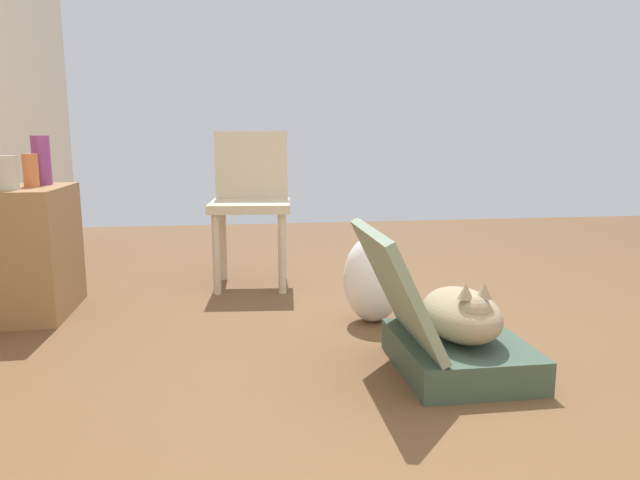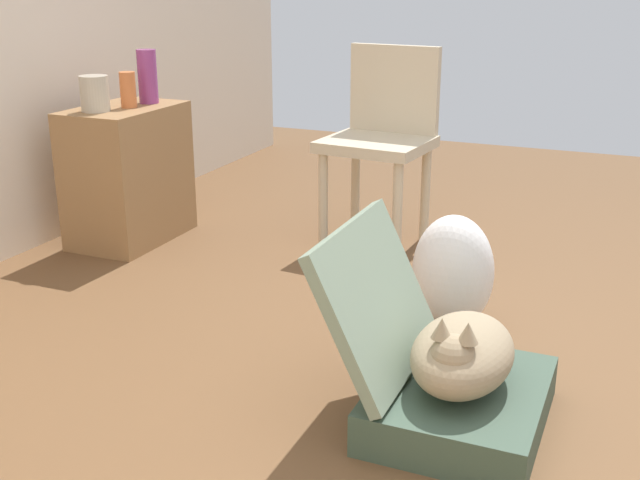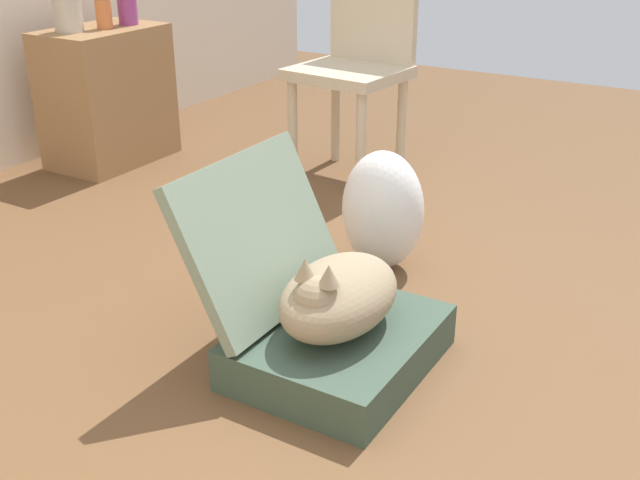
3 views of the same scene
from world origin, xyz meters
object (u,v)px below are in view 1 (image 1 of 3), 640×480
object	(u,v)px
vase_short	(41,160)
vase_round	(31,170)
plastic_bag_white	(374,279)
vase_tall	(3,173)
chair	(251,199)
side_table	(30,251)
suitcase_base	(459,354)
cat	(462,314)

from	to	relation	value
vase_short	vase_round	distance (m)	0.15
plastic_bag_white	vase_short	world-z (taller)	vase_short
vase_tall	chair	bearing A→B (deg)	-62.95
plastic_bag_white	chair	bearing A→B (deg)	34.02
side_table	plastic_bag_white	bearing A→B (deg)	-102.83
plastic_bag_white	side_table	distance (m)	1.73
suitcase_base	vase_round	xyz separation A→B (m)	(1.02, 1.83, 0.66)
vase_round	chair	distance (m)	1.19
vase_tall	chair	size ratio (longest dim) A/B	0.17
suitcase_base	plastic_bag_white	size ratio (longest dim) A/B	1.33
plastic_bag_white	vase_tall	size ratio (longest dim) A/B	2.70
suitcase_base	chair	size ratio (longest dim) A/B	0.62
vase_tall	vase_short	world-z (taller)	vase_short
side_table	vase_tall	xyz separation A→B (m)	(-0.14, 0.04, 0.40)
vase_tall	vase_round	xyz separation A→B (m)	(0.14, -0.07, 0.00)
vase_short	chair	world-z (taller)	chair
suitcase_base	cat	size ratio (longest dim) A/B	1.12
plastic_bag_white	chair	world-z (taller)	chair
plastic_bag_white	side_table	xyz separation A→B (m)	(0.38, 1.68, 0.11)
vase_short	vase_round	bearing A→B (deg)	176.12
suitcase_base	vase_round	world-z (taller)	vase_round
cat	vase_tall	bearing A→B (deg)	65.15
vase_tall	vase_round	distance (m)	0.16
suitcase_base	side_table	size ratio (longest dim) A/B	0.88
vase_short	chair	distance (m)	1.14
vase_short	chair	xyz separation A→B (m)	(0.30, -1.07, -0.25)
side_table	vase_round	bearing A→B (deg)	-90.00
suitcase_base	vase_round	distance (m)	2.20
vase_short	vase_round	world-z (taller)	vase_short
chair	cat	bearing A→B (deg)	-57.94
cat	plastic_bag_white	size ratio (longest dim) A/B	1.19
vase_round	vase_short	bearing A→B (deg)	-3.88
cat	vase_short	xyz separation A→B (m)	(1.17, 1.82, 0.54)
side_table	vase_short	xyz separation A→B (m)	(0.14, -0.05, 0.45)
side_table	suitcase_base	bearing A→B (deg)	-118.57
side_table	vase_short	distance (m)	0.47
plastic_bag_white	chair	xyz separation A→B (m)	(0.83, 0.56, 0.31)
plastic_bag_white	chair	distance (m)	1.05
suitcase_base	vase_tall	xyz separation A→B (m)	(0.87, 1.90, 0.66)
plastic_bag_white	vase_short	bearing A→B (deg)	72.11
plastic_bag_white	vase_tall	bearing A→B (deg)	82.11
vase_short	vase_round	xyz separation A→B (m)	(-0.14, 0.01, -0.04)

